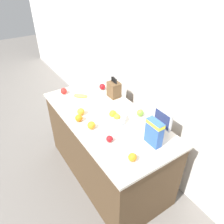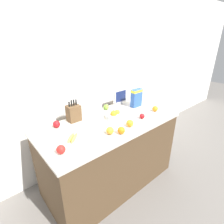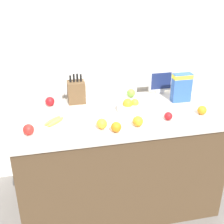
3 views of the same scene
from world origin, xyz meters
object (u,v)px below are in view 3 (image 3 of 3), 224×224
Objects in this scene: apple_by_knife_block at (131,93)px; orange_front_center at (138,121)px; small_monitor at (161,81)px; cereal_box at (182,86)px; fruit_bowl at (131,107)px; apple_middle at (168,116)px; apple_rear at (50,101)px; apple_front at (28,130)px; orange_mid_left at (116,127)px; banana_bunch at (54,121)px; orange_by_cereal at (202,110)px; orange_front_right at (102,124)px; knife_block at (76,92)px.

apple_by_knife_block is 0.56m from orange_front_center.
cereal_box reaches higher than small_monitor.
fruit_bowl is 3.64× the size of apple_middle.
orange_front_center is at bearing -39.15° from apple_rear.
orange_front_center is at bearing -144.13° from cereal_box.
apple_front and orange_front_center have the same top height.
small_monitor is at bearing 24.01° from apple_front.
small_monitor is at bearing 3.68° from apple_rear.
orange_mid_left is (0.63, -0.10, -0.00)m from apple_front.
apple_rear is (-0.90, 0.47, 0.01)m from apple_middle.
apple_by_knife_block is at bearing 74.30° from fruit_bowl.
banana_bunch is at bearing 36.69° from apple_front.
cereal_box is at bearing 13.66° from apple_front.
apple_front is 0.99× the size of orange_front_center.
small_monitor is at bearing 55.86° from orange_front_center.
apple_by_knife_block reaches higher than apple_middle.
fruit_bowl reaches higher than apple_by_knife_block.
orange_by_cereal reaches higher than apple_middle.
apple_middle is 0.53m from apple_by_knife_block.
apple_middle is (0.89, -0.14, 0.02)m from banana_bunch.
orange_mid_left is (0.09, -0.07, -0.00)m from orange_front_right.
orange_mid_left is (-0.58, -0.64, -0.08)m from small_monitor.
orange_front_center reaches higher than orange_mid_left.
apple_rear is at bearing 69.97° from apple_front.
apple_front reaches higher than apple_by_knife_block.
apple_rear is at bearing 92.83° from banana_bunch.
apple_front is 1.03× the size of orange_mid_left.
orange_mid_left is at bearing -164.23° from orange_front_center.
apple_rear is (-1.03, -0.07, -0.08)m from small_monitor.
apple_by_knife_block is 0.95× the size of apple_rear.
apple_rear is at bearing -177.36° from apple_by_knife_block.
orange_by_cereal is at bearing 6.16° from apple_middle.
knife_block is 0.51m from fruit_bowl.
banana_bunch is 1.20m from orange_by_cereal.
knife_block is 3.92× the size of apple_by_knife_block.
banana_bunch is at bearing 154.14° from orange_front_right.
cereal_box is 0.81m from orange_mid_left.
small_monitor is 0.50m from fruit_bowl.
knife_block reaches higher than apple_middle.
small_monitor is 0.95× the size of fruit_bowl.
knife_block is at bearing 143.23° from apple_middle.
fruit_bowl is 0.86m from apple_front.
small_monitor is 2.81× the size of apple_front.
apple_by_knife_block is 0.95× the size of apple_front.
knife_block reaches higher than cereal_box.
cereal_box is 0.64m from orange_front_center.
orange_front_center is at bearing -100.35° from apple_by_knife_block.
orange_by_cereal is (0.55, -0.19, 0.00)m from fruit_bowl.
orange_front_right is at bearing -176.03° from orange_by_cereal.
fruit_bowl is 3.10× the size of apple_by_knife_block.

